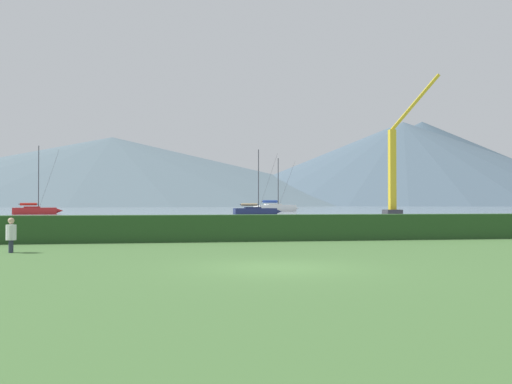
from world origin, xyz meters
The scene contains 11 objects.
ground_plane centered at (0.00, 0.00, 0.00)m, with size 1000.00×1000.00×0.00m, color #477038.
harbor_water centered at (0.00, 137.00, 0.00)m, with size 320.00×246.00×0.00m, color #8499A8.
hedge_line centered at (0.00, 11.00, 0.61)m, with size 80.00×1.20×1.21m, color #284C23.
sailboat_slip_0 centered at (9.40, 62.09, 0.56)m, with size 6.69×2.27×8.90m.
sailboat_slip_2 centered at (-21.13, 71.64, 0.58)m, with size 7.01×3.13×9.86m.
sailboat_slip_4 centered at (17.26, 87.93, 0.71)m, with size 8.79×4.50×9.72m.
person_seated_viewer centered at (-8.48, 6.14, 0.69)m, with size 0.36×0.57×1.25m.
dock_crane centered at (25.85, 53.68, 5.23)m, with size 7.47×2.00×18.19m.
distant_hill_west_ridge centered at (126.40, 282.75, 22.53)m, with size 221.94×221.94×45.06m, color #4C6070.
distant_hill_central_peak centered at (-31.60, 326.78, 19.40)m, with size 326.02×326.02×38.80m, color slate.
distant_hill_east_ridge centered at (200.09, 416.08, 32.48)m, with size 268.67×268.67×64.96m, color #425666.
Camera 1 is at (-3.16, -15.77, 1.83)m, focal length 40.79 mm.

